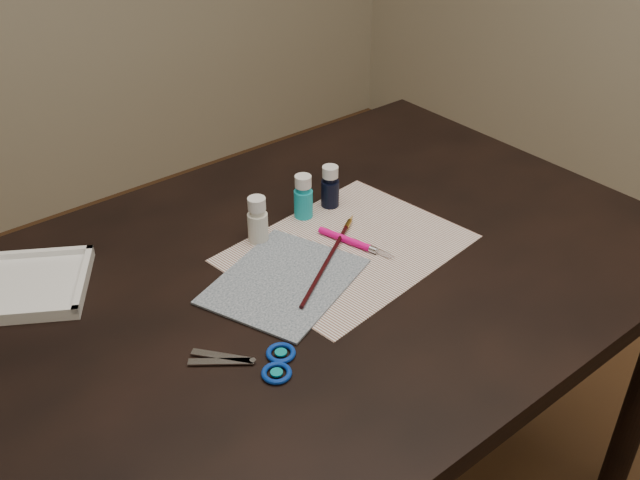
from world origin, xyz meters
TOP-DOWN VIEW (x-y plane):
  - table at (0.00, 0.00)m, footprint 1.30×0.90m
  - paper at (0.07, 0.00)m, footprint 0.45×0.37m
  - canvas at (-0.08, -0.01)m, footprint 0.31×0.28m
  - paint_bottle_white at (-0.04, 0.13)m, footprint 0.04×0.04m
  - paint_bottle_cyan at (0.08, 0.14)m, footprint 0.05×0.05m
  - paint_bottle_navy at (0.14, 0.14)m, footprint 0.04×0.04m
  - paintbrush at (0.02, -0.01)m, footprint 0.26×0.17m
  - craft_knife at (0.09, -0.00)m, footprint 0.06×0.16m
  - scissors at (-0.26, -0.13)m, footprint 0.19×0.18m
  - palette_tray at (-0.43, 0.25)m, footprint 0.25×0.25m

SIDE VIEW (x-z plane):
  - table at x=0.00m, z-range 0.00..0.75m
  - paper at x=0.07m, z-range 0.75..0.75m
  - canvas at x=-0.08m, z-range 0.75..0.76m
  - scissors at x=-0.26m, z-range 0.75..0.76m
  - craft_knife at x=0.09m, z-range 0.75..0.76m
  - paintbrush at x=0.02m, z-range 0.76..0.77m
  - palette_tray at x=-0.43m, z-range 0.75..0.77m
  - paint_bottle_navy at x=0.14m, z-range 0.75..0.84m
  - paint_bottle_cyan at x=0.08m, z-range 0.75..0.84m
  - paint_bottle_white at x=-0.04m, z-range 0.75..0.84m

